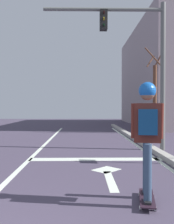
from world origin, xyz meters
TOP-DOWN VIEW (x-y plane):
  - lane_line_center at (-0.14, 6.00)m, footprint 0.12×20.00m
  - lane_line_curbside at (3.27, 6.00)m, footprint 0.12×20.00m
  - stop_bar at (1.64, 5.66)m, footprint 3.57×0.40m
  - lane_arrow_stem at (1.82, 3.66)m, footprint 0.16×1.40m
  - lane_arrow_head at (1.82, 4.51)m, footprint 0.71×0.71m
  - curb_strip at (3.52, 6.00)m, footprint 0.24×24.00m
  - skateboard at (2.23, 2.52)m, footprint 0.37×0.84m
  - skater at (2.23, 2.50)m, footprint 0.46×0.63m
  - traffic_signal_mast at (3.04, 7.16)m, footprint 3.98×0.34m
  - roadside_tree at (5.16, 12.49)m, footprint 1.07×1.04m

SIDE VIEW (x-z plane):
  - lane_line_center at x=-0.14m, z-range 0.00..0.01m
  - lane_line_curbside at x=3.27m, z-range 0.00..0.01m
  - stop_bar at x=1.64m, z-range 0.00..0.01m
  - lane_arrow_stem at x=1.82m, z-range 0.00..0.01m
  - lane_arrow_head at x=1.82m, z-range 0.00..0.01m
  - skateboard at x=2.23m, z-range 0.03..0.11m
  - curb_strip at x=3.52m, z-range 0.00..0.14m
  - skater at x=2.23m, z-range 0.31..2.00m
  - roadside_tree at x=5.16m, z-range -0.26..4.36m
  - traffic_signal_mast at x=3.04m, z-range 0.90..5.73m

